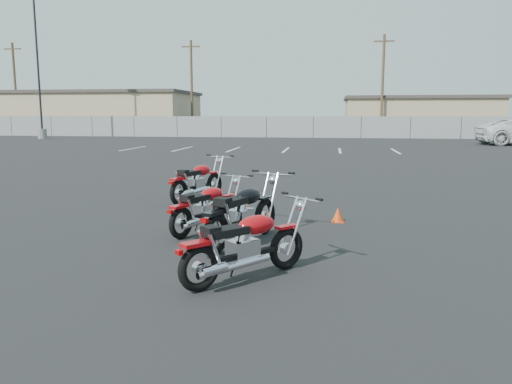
# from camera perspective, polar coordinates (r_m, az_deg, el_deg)

# --- Properties ---
(ground) EXTENTS (120.00, 120.00, 0.00)m
(ground) POSITION_cam_1_polar(r_m,az_deg,el_deg) (8.35, -1.97, -5.01)
(ground) COLOR black
(ground) RESTS_ON ground
(motorcycle_front_red) EXTENTS (1.13, 2.03, 1.01)m
(motorcycle_front_red) POSITION_cam_1_polar(r_m,az_deg,el_deg) (11.67, -6.70, 1.22)
(motorcycle_front_red) COLOR black
(motorcycle_front_red) RESTS_ON ground
(motorcycle_second_black) EXTENTS (1.19, 2.10, 1.04)m
(motorcycle_second_black) POSITION_cam_1_polar(r_m,az_deg,el_deg) (7.75, -1.54, -2.50)
(motorcycle_second_black) COLOR black
(motorcycle_second_black) RESTS_ON ground
(motorcycle_third_red) EXTENTS (1.15, 1.81, 0.91)m
(motorcycle_third_red) POSITION_cam_1_polar(r_m,az_deg,el_deg) (8.60, -5.70, -1.80)
(motorcycle_third_red) COLOR black
(motorcycle_third_red) RESTS_ON ground
(motorcycle_rear_red) EXTENTS (1.60, 1.68, 0.96)m
(motorcycle_rear_red) POSITION_cam_1_polar(r_m,az_deg,el_deg) (6.08, -1.18, -6.09)
(motorcycle_rear_red) COLOR black
(motorcycle_rear_red) RESTS_ON ground
(training_cone_near) EXTENTS (0.23, 0.23, 0.27)m
(training_cone_near) POSITION_cam_1_polar(r_m,az_deg,el_deg) (9.50, 9.32, -2.58)
(training_cone_near) COLOR #F3430C
(training_cone_near) RESTS_ON ground
(light_pole_west) EXTENTS (0.80, 0.70, 11.59)m
(light_pole_west) POSITION_cam_1_polar(r_m,az_deg,el_deg) (44.45, -23.44, 9.63)
(light_pole_west) COLOR gray
(light_pole_west) RESTS_ON ground
(chainlink_fence) EXTENTS (80.06, 0.06, 1.80)m
(chainlink_fence) POSITION_cam_1_polar(r_m,az_deg,el_deg) (43.01, 6.56, 7.38)
(chainlink_fence) COLOR gray
(chainlink_fence) RESTS_ON ground
(tan_building_west) EXTENTS (18.40, 10.40, 4.30)m
(tan_building_west) POSITION_cam_1_polar(r_m,az_deg,el_deg) (55.21, -16.89, 8.69)
(tan_building_west) COLOR tan
(tan_building_west) RESTS_ON ground
(tan_building_east) EXTENTS (14.40, 9.40, 3.70)m
(tan_building_east) POSITION_cam_1_polar(r_m,az_deg,el_deg) (52.66, 17.98, 8.33)
(tan_building_east) COLOR tan
(tan_building_east) RESTS_ON ground
(utility_pole_a) EXTENTS (1.80, 0.24, 9.00)m
(utility_pole_a) POSITION_cam_1_polar(r_m,az_deg,el_deg) (56.61, -25.81, 10.76)
(utility_pole_a) COLOR #4A3522
(utility_pole_a) RESTS_ON ground
(utility_pole_b) EXTENTS (1.80, 0.24, 9.00)m
(utility_pole_b) POSITION_cam_1_polar(r_m,az_deg,el_deg) (49.90, -7.37, 11.92)
(utility_pole_b) COLOR #4A3522
(utility_pole_b) RESTS_ON ground
(utility_pole_c) EXTENTS (1.80, 0.24, 9.00)m
(utility_pole_c) POSITION_cam_1_polar(r_m,az_deg,el_deg) (47.26, 14.27, 11.89)
(utility_pole_c) COLOR #4A3522
(utility_pole_c) RESTS_ON ground
(parking_line_stripes) EXTENTS (15.12, 4.00, 0.01)m
(parking_line_stripes) POSITION_cam_1_polar(r_m,az_deg,el_deg) (28.32, 0.38, 4.85)
(parking_line_stripes) COLOR silver
(parking_line_stripes) RESTS_ON ground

